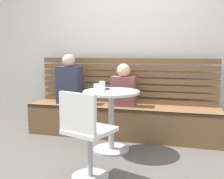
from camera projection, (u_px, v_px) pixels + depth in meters
The scene contains 11 objects.
ground at pixel (95, 171), 2.75m from camera, with size 8.00×8.00×0.00m, color #514C47.
back_wall at pixel (128, 35), 4.12m from camera, with size 5.20×0.10×2.90m, color silver.
booth_bench at pixel (122, 121), 3.87m from camera, with size 2.70×0.52×0.44m.
booth_backrest at pixel (125, 80), 4.02m from camera, with size 2.65×0.04×0.67m.
cafe_table at pixel (111, 109), 3.26m from camera, with size 0.68×0.68×0.74m.
white_chair at pixel (85, 132), 2.50m from camera, with size 0.51×0.51×0.85m.
person_adult at pixel (69, 81), 4.00m from camera, with size 0.34×0.22×0.73m.
person_child_left at pixel (124, 87), 3.83m from camera, with size 0.34×0.22×0.60m.
cup_glass_short at pixel (97, 87), 3.27m from camera, with size 0.08×0.08×0.08m, color silver.
cup_glass_tall at pixel (102, 86), 3.19m from camera, with size 0.07×0.07×0.12m, color silver.
phone_on_table at pixel (107, 89), 3.37m from camera, with size 0.07×0.14×0.01m, color black.
Camera 1 is at (0.85, -2.47, 1.21)m, focal length 43.36 mm.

